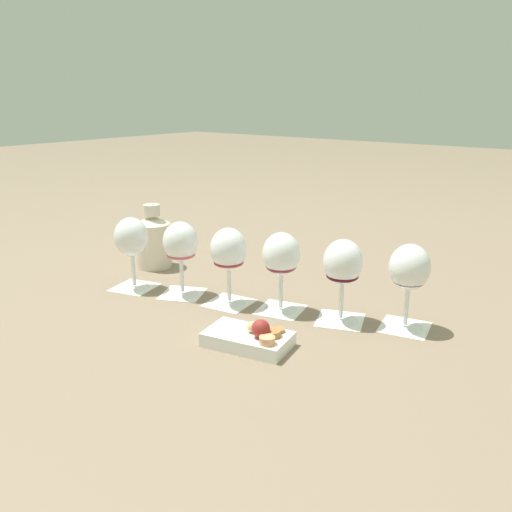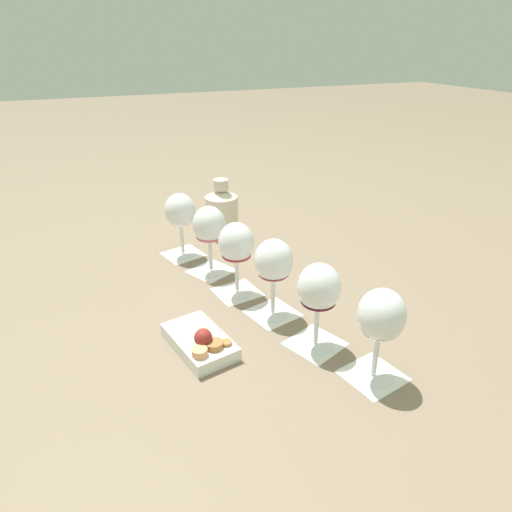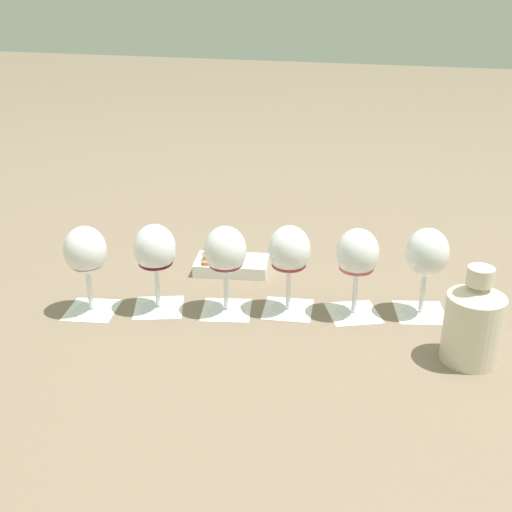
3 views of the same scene
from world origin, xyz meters
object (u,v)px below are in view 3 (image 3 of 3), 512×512
wine_glass_5 (86,255)px  snack_dish (229,263)px  wine_glass_0 (427,257)px  wine_glass_4 (155,252)px  ceramic_vase (474,321)px  wine_glass_3 (225,255)px  wine_glass_2 (289,254)px  wine_glass_1 (357,257)px

wine_glass_5 → snack_dish: wine_glass_5 is taller
wine_glass_0 → snack_dish: size_ratio=0.99×
wine_glass_4 → wine_glass_5: bearing=21.4°
wine_glass_5 → ceramic_vase: (-0.69, -0.03, -0.04)m
wine_glass_3 → wine_glass_0: bearing=-164.6°
wine_glass_4 → wine_glass_5: (0.12, 0.05, -0.00)m
wine_glass_3 → ceramic_vase: 0.45m
wine_glass_0 → wine_glass_2: (0.24, 0.06, 0.00)m
wine_glass_3 → ceramic_vase: wine_glass_3 is taller
wine_glass_2 → wine_glass_4: bearing=15.4°
wine_glass_3 → wine_glass_1: bearing=-165.9°
ceramic_vase → wine_glass_3: bearing=-5.8°
wine_glass_3 → snack_dish: size_ratio=0.99×
wine_glass_2 → ceramic_vase: bearing=166.1°
wine_glass_5 → snack_dish: size_ratio=0.99×
wine_glass_2 → snack_dish: 0.24m
ceramic_vase → snack_dish: ceramic_vase is taller
wine_glass_4 → wine_glass_5: size_ratio=1.00×
wine_glass_0 → ceramic_vase: (-0.09, 0.14, -0.04)m
wine_glass_3 → wine_glass_5: 0.26m
wine_glass_5 → snack_dish: 0.33m
wine_glass_2 → wine_glass_3: size_ratio=1.00×
ceramic_vase → snack_dish: bearing=-23.8°
wine_glass_1 → wine_glass_2: bearing=10.2°
wine_glass_1 → wine_glass_4: bearing=13.7°
ceramic_vase → snack_dish: 0.55m
wine_glass_2 → wine_glass_5: bearing=17.5°
ceramic_vase → wine_glass_4: bearing=-1.6°
wine_glass_1 → wine_glass_4: 0.37m
wine_glass_0 → wine_glass_2: bearing=14.0°
wine_glass_4 → snack_dish: (-0.07, -0.21, -0.10)m
wine_glass_2 → wine_glass_4: same height
wine_glass_4 → snack_dish: bearing=-109.5°
wine_glass_1 → wine_glass_5: size_ratio=1.00×
wine_glass_1 → snack_dish: wine_glass_1 is taller
wine_glass_1 → snack_dish: size_ratio=0.99×
wine_glass_1 → wine_glass_4: size_ratio=1.00×
wine_glass_2 → wine_glass_3: same height
wine_glass_0 → wine_glass_3: (0.36, 0.10, -0.00)m
wine_glass_1 → wine_glass_2: size_ratio=1.00×
wine_glass_3 → wine_glass_5: size_ratio=1.00×
wine_glass_0 → ceramic_vase: bearing=121.3°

